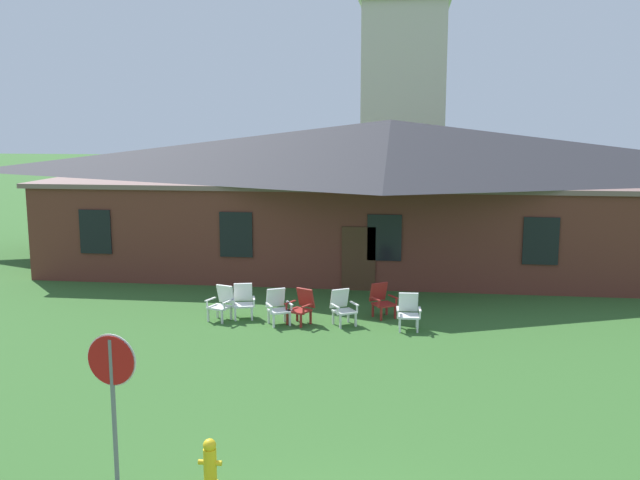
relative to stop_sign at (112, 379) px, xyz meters
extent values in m
cube|color=brown|center=(3.57, 17.96, -0.09)|extent=(24.39, 10.00, 3.20)
cube|color=#795B55|center=(3.57, 17.96, 1.59)|extent=(24.88, 10.20, 0.16)
pyramid|color=#28282D|center=(3.57, 17.96, 2.73)|extent=(25.36, 10.40, 2.13)
cube|color=black|center=(-6.18, 12.93, 0.07)|extent=(1.10, 0.06, 1.50)
cube|color=black|center=(-1.31, 12.93, 0.07)|extent=(1.10, 0.06, 1.50)
cube|color=black|center=(3.57, 12.93, 0.07)|extent=(1.10, 0.06, 1.50)
cube|color=black|center=(8.45, 12.93, 0.07)|extent=(1.10, 0.06, 1.50)
cube|color=#422819|center=(2.75, 12.93, -0.64)|extent=(1.10, 0.06, 2.10)
cube|color=beige|center=(3.83, 33.97, 4.33)|extent=(4.80, 4.80, 12.04)
cube|color=silver|center=(3.83, 33.97, 10.53)|extent=(5.18, 5.18, 0.36)
cylinder|color=slate|center=(0.00, 0.00, -0.54)|extent=(0.07, 0.07, 2.30)
cylinder|color=white|center=(0.00, 0.01, 0.29)|extent=(0.80, 0.12, 0.81)
cylinder|color=#B71414|center=(0.00, -0.01, 0.29)|extent=(0.76, 0.12, 0.76)
cube|color=silver|center=(-0.66, 8.62, -1.51)|extent=(0.06, 0.06, 0.36)
cube|color=silver|center=(-1.10, 8.77, -1.51)|extent=(0.06, 0.06, 0.36)
cube|color=silver|center=(-0.52, 9.04, -1.51)|extent=(0.06, 0.06, 0.36)
cube|color=silver|center=(-0.95, 9.19, -1.51)|extent=(0.06, 0.06, 0.36)
cube|color=silver|center=(-0.81, 8.90, -1.31)|extent=(0.68, 0.67, 0.05)
cube|color=silver|center=(-0.70, 9.20, -1.01)|extent=(0.55, 0.35, 0.54)
cube|color=silver|center=(-0.54, 8.79, -1.11)|extent=(0.21, 0.46, 0.03)
cube|color=silver|center=(-0.59, 8.64, -1.22)|extent=(0.05, 0.05, 0.22)
cube|color=silver|center=(-1.09, 8.98, -1.11)|extent=(0.21, 0.46, 0.03)
cube|color=silver|center=(-1.14, 8.83, -1.22)|extent=(0.05, 0.05, 0.22)
cube|color=white|center=(0.08, 9.05, -1.51)|extent=(0.06, 0.06, 0.36)
cube|color=white|center=(-0.37, 8.93, -1.51)|extent=(0.06, 0.06, 0.36)
cube|color=white|center=(-0.03, 9.47, -1.51)|extent=(0.06, 0.06, 0.36)
cube|color=white|center=(-0.48, 9.36, -1.51)|extent=(0.06, 0.06, 0.36)
cube|color=white|center=(-0.20, 9.20, -1.31)|extent=(0.65, 0.64, 0.05)
cube|color=white|center=(-0.28, 9.51, -1.01)|extent=(0.54, 0.31, 0.54)
cube|color=white|center=(0.08, 9.26, -1.11)|extent=(0.17, 0.47, 0.03)
cube|color=white|center=(0.12, 9.10, -1.22)|extent=(0.05, 0.05, 0.22)
cube|color=white|center=(-0.48, 9.11, -1.11)|extent=(0.17, 0.47, 0.03)
cube|color=white|center=(-0.44, 8.96, -1.22)|extent=(0.05, 0.05, 0.22)
cube|color=white|center=(1.21, 8.65, -1.51)|extent=(0.07, 0.07, 0.36)
cube|color=white|center=(0.81, 8.43, -1.51)|extent=(0.07, 0.07, 0.36)
cube|color=white|center=(1.00, 9.04, -1.51)|extent=(0.07, 0.07, 0.36)
cube|color=white|center=(0.60, 8.82, -1.51)|extent=(0.07, 0.07, 0.36)
cube|color=white|center=(0.90, 8.73, -1.31)|extent=(0.72, 0.72, 0.05)
cube|color=white|center=(0.75, 9.01, -1.01)|extent=(0.54, 0.41, 0.54)
cube|color=white|center=(1.17, 8.85, -1.11)|extent=(0.28, 0.44, 0.03)
cube|color=white|center=(1.24, 8.71, -1.22)|extent=(0.05, 0.05, 0.22)
cube|color=white|center=(0.66, 8.58, -1.11)|extent=(0.28, 0.44, 0.03)
cube|color=white|center=(0.74, 8.43, -1.22)|extent=(0.05, 0.05, 0.22)
cube|color=maroon|center=(1.53, 8.52, -1.51)|extent=(0.07, 0.07, 0.36)
cube|color=maroon|center=(1.13, 8.74, -1.51)|extent=(0.07, 0.07, 0.36)
cube|color=maroon|center=(1.74, 8.91, -1.51)|extent=(0.07, 0.07, 0.36)
cube|color=maroon|center=(1.33, 9.13, -1.51)|extent=(0.07, 0.07, 0.36)
cube|color=maroon|center=(1.43, 8.82, -1.31)|extent=(0.72, 0.71, 0.05)
cube|color=maroon|center=(1.58, 9.10, -1.01)|extent=(0.54, 0.41, 0.54)
cube|color=maroon|center=(1.68, 8.67, -1.11)|extent=(0.27, 0.44, 0.03)
cube|color=maroon|center=(1.60, 8.53, -1.22)|extent=(0.05, 0.05, 0.22)
cube|color=maroon|center=(1.17, 8.94, -1.11)|extent=(0.27, 0.44, 0.03)
cube|color=maroon|center=(1.09, 8.80, -1.22)|extent=(0.05, 0.05, 0.22)
cube|color=silver|center=(2.98, 8.83, -1.51)|extent=(0.07, 0.07, 0.36)
cube|color=silver|center=(2.59, 8.59, -1.51)|extent=(0.07, 0.07, 0.36)
cube|color=silver|center=(2.75, 9.20, -1.51)|extent=(0.07, 0.07, 0.36)
cube|color=silver|center=(2.36, 8.96, -1.51)|extent=(0.07, 0.07, 0.36)
cube|color=silver|center=(2.67, 8.89, -1.31)|extent=(0.73, 0.73, 0.05)
cube|color=silver|center=(2.50, 9.16, -1.01)|extent=(0.54, 0.43, 0.54)
cube|color=silver|center=(2.92, 9.03, -1.11)|extent=(0.30, 0.43, 0.03)
cube|color=silver|center=(3.01, 8.89, -1.22)|extent=(0.06, 0.06, 0.22)
cube|color=silver|center=(2.43, 8.73, -1.11)|extent=(0.30, 0.43, 0.03)
cube|color=silver|center=(2.52, 8.59, -1.22)|extent=(0.06, 0.06, 0.22)
cube|color=maroon|center=(4.02, 9.72, -1.51)|extent=(0.07, 0.07, 0.36)
cube|color=maroon|center=(3.64, 9.46, -1.51)|extent=(0.07, 0.07, 0.36)
cube|color=maroon|center=(3.77, 10.09, -1.51)|extent=(0.07, 0.07, 0.36)
cube|color=maroon|center=(3.39, 9.83, -1.51)|extent=(0.07, 0.07, 0.36)
cube|color=maroon|center=(3.70, 9.78, -1.31)|extent=(0.74, 0.73, 0.05)
cube|color=maroon|center=(3.53, 10.03, -1.01)|extent=(0.53, 0.45, 0.54)
cube|color=maroon|center=(3.95, 9.92, -1.11)|extent=(0.31, 0.42, 0.03)
cube|color=maroon|center=(4.05, 9.79, -1.22)|extent=(0.06, 0.06, 0.22)
cube|color=maroon|center=(3.47, 9.60, -1.11)|extent=(0.31, 0.42, 0.03)
cube|color=maroon|center=(3.57, 9.46, -1.22)|extent=(0.06, 0.06, 0.22)
cube|color=white|center=(4.63, 8.45, -1.51)|extent=(0.05, 0.05, 0.36)
cube|color=white|center=(4.17, 8.43, -1.51)|extent=(0.05, 0.05, 0.36)
cube|color=white|center=(4.61, 8.90, -1.51)|extent=(0.05, 0.05, 0.36)
cube|color=white|center=(4.15, 8.88, -1.51)|extent=(0.05, 0.05, 0.36)
cube|color=white|center=(4.39, 8.66, -1.31)|extent=(0.56, 0.54, 0.05)
cube|color=white|center=(4.38, 8.98, -1.01)|extent=(0.52, 0.21, 0.54)
cube|color=white|center=(4.68, 8.66, -1.11)|extent=(0.08, 0.47, 0.03)
cube|color=white|center=(4.69, 8.49, -1.22)|extent=(0.04, 0.04, 0.22)
cube|color=white|center=(4.10, 8.63, -1.11)|extent=(0.08, 0.47, 0.03)
cube|color=white|center=(4.11, 8.47, -1.22)|extent=(0.04, 0.04, 0.22)
cylinder|color=gold|center=(1.46, 0.05, -1.34)|extent=(0.20, 0.20, 0.55)
sphere|color=gold|center=(1.46, 0.05, -1.00)|extent=(0.20, 0.20, 0.20)
cylinder|color=gold|center=(1.33, 0.05, -1.28)|extent=(0.10, 0.08, 0.08)
cylinder|color=gold|center=(1.59, 0.05, -1.28)|extent=(0.10, 0.08, 0.08)
camera|label=1|loc=(4.37, -9.65, 3.84)|focal=39.93mm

